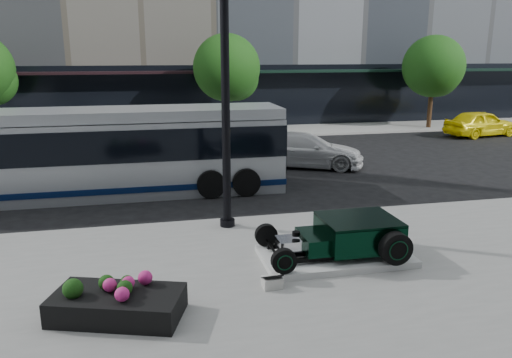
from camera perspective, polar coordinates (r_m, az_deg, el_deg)
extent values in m
plane|color=black|center=(16.65, 0.62, -2.33)|extent=(120.00, 120.00, 0.00)
cube|color=gray|center=(30.13, -5.47, 5.24)|extent=(70.00, 4.00, 0.12)
cube|color=black|center=(32.49, -24.03, 8.18)|extent=(22.00, 0.50, 4.00)
cube|color=black|center=(35.94, 15.29, 9.38)|extent=(24.00, 0.50, 4.00)
cube|color=black|center=(31.80, -24.54, 10.93)|extent=(22.00, 1.60, 0.15)
cube|color=black|center=(35.33, 15.92, 11.86)|extent=(24.00, 1.60, 0.15)
cylinder|color=black|center=(29.11, -3.31, 7.66)|extent=(0.28, 0.28, 2.60)
sphere|color=#15350E|center=(28.93, -3.38, 12.59)|extent=(3.80, 3.80, 3.80)
sphere|color=#15350E|center=(29.35, -2.28, 11.45)|extent=(2.60, 2.60, 2.60)
cylinder|color=black|center=(33.72, 19.27, 7.80)|extent=(0.28, 0.28, 2.60)
sphere|color=#15350E|center=(33.56, 19.63, 12.04)|extent=(3.80, 3.80, 3.80)
sphere|color=#15350E|center=(34.15, 20.14, 11.01)|extent=(2.60, 2.60, 2.60)
cube|color=silver|center=(11.79, 9.01, -8.69)|extent=(3.40, 1.80, 0.15)
cube|color=black|center=(11.34, 9.88, -8.72)|extent=(3.00, 0.08, 0.10)
cube|color=black|center=(12.11, 8.27, -7.13)|extent=(3.00, 0.08, 0.10)
cube|color=black|center=(11.80, 11.61, -6.04)|extent=(1.70, 1.45, 0.62)
cube|color=black|center=(11.70, 11.69, -4.53)|extent=(1.70, 1.45, 0.06)
cube|color=black|center=(11.46, 6.51, -7.11)|extent=(0.55, 1.05, 0.38)
cube|color=silver|center=(11.32, 3.85, -7.59)|extent=(0.55, 0.55, 0.34)
cylinder|color=black|center=(11.26, 4.61, -6.25)|extent=(0.18, 0.18, 0.10)
cylinder|color=black|center=(11.28, 2.11, -8.32)|extent=(0.06, 1.55, 0.06)
cylinder|color=black|center=(11.34, 15.67, -7.64)|extent=(0.72, 0.24, 0.72)
cylinder|color=black|center=(11.24, 15.97, -7.87)|extent=(0.37, 0.02, 0.37)
torus|color=#09351D|center=(11.23, 16.00, -7.89)|extent=(0.44, 0.02, 0.44)
cylinder|color=black|center=(12.76, 12.11, -4.94)|extent=(0.72, 0.24, 0.72)
cylinder|color=black|center=(12.87, 11.88, -4.76)|extent=(0.37, 0.02, 0.37)
torus|color=#09351D|center=(12.88, 11.86, -4.75)|extent=(0.44, 0.02, 0.44)
cylinder|color=black|center=(10.54, 3.20, -9.35)|extent=(0.54, 0.16, 0.54)
cylinder|color=black|center=(10.46, 3.33, -9.53)|extent=(0.28, 0.02, 0.28)
torus|color=#09351D|center=(10.45, 3.35, -9.56)|extent=(0.34, 0.02, 0.34)
cylinder|color=black|center=(11.94, 1.17, -6.43)|extent=(0.54, 0.16, 0.54)
cylinder|color=black|center=(12.02, 1.07, -6.29)|extent=(0.28, 0.02, 0.28)
torus|color=#09351D|center=(12.03, 1.06, -6.27)|extent=(0.34, 0.02, 0.34)
cube|color=silver|center=(10.34, 1.88, -11.71)|extent=(0.41, 0.32, 0.22)
cube|color=black|center=(10.29, 1.88, -11.08)|extent=(0.41, 0.30, 0.15)
cylinder|color=black|center=(13.07, -3.52, 10.16)|extent=(0.22, 0.22, 7.42)
cylinder|color=black|center=(13.81, -3.29, -4.98)|extent=(0.41, 0.41, 0.19)
cube|color=black|center=(9.58, -15.54, -13.69)|extent=(2.54, 1.82, 0.46)
sphere|color=#EF2A8F|center=(9.51, -20.63, -11.86)|extent=(0.30, 0.30, 0.30)
sphere|color=#15350E|center=(9.47, -18.66, -11.81)|extent=(0.30, 0.30, 0.30)
sphere|color=#EF2A8F|center=(9.43, -16.68, -11.75)|extent=(0.30, 0.30, 0.30)
sphere|color=#15350E|center=(9.41, -14.69, -11.67)|extent=(0.30, 0.30, 0.30)
sphere|color=#EF2A8F|center=(9.40, -12.69, -11.58)|extent=(0.30, 0.30, 0.30)
sphere|color=#15350E|center=(9.40, -10.70, -11.47)|extent=(0.30, 0.30, 0.30)
cube|color=#ABB0B5|center=(17.75, -16.73, 2.34)|extent=(12.00, 2.55, 2.55)
cube|color=#081A46|center=(17.93, -16.54, -0.33)|extent=(12.05, 2.60, 0.20)
cube|color=black|center=(17.64, -16.87, 4.17)|extent=(12.05, 2.60, 1.05)
cube|color=#ABB0B5|center=(17.52, -17.08, 7.06)|extent=(12.00, 2.40, 0.35)
cube|color=black|center=(18.24, 2.46, 4.13)|extent=(0.06, 2.30, 1.70)
cylinder|color=black|center=(16.73, -5.16, -0.61)|extent=(0.96, 0.28, 0.96)
cylinder|color=black|center=(19.24, -6.17, 1.34)|extent=(0.96, 0.28, 0.96)
cylinder|color=black|center=(16.92, -1.13, -0.38)|extent=(0.96, 0.28, 0.96)
cylinder|color=black|center=(19.40, -2.65, 1.52)|extent=(0.96, 0.28, 0.96)
imported|color=silver|center=(21.44, 5.61, 3.34)|extent=(5.34, 3.79, 1.43)
imported|color=yellow|center=(31.97, 24.31, 5.82)|extent=(4.67, 2.49, 1.51)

